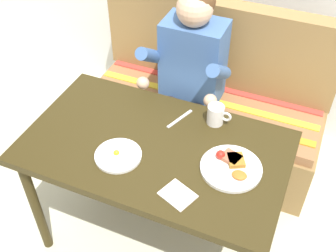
# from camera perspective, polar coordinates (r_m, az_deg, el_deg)

# --- Properties ---
(ground_plane) EXTENTS (8.00, 8.00, 0.00)m
(ground_plane) POSITION_cam_1_polar(r_m,az_deg,el_deg) (2.47, -1.41, -14.64)
(ground_plane) COLOR beige
(table) EXTENTS (1.20, 0.70, 0.73)m
(table) POSITION_cam_1_polar(r_m,az_deg,el_deg) (1.95, -1.73, -4.30)
(table) COLOR #312810
(table) RESTS_ON ground
(couch) EXTENTS (1.44, 0.56, 1.00)m
(couch) POSITION_cam_1_polar(r_m,az_deg,el_deg) (2.69, 5.13, 2.02)
(couch) COLOR olive
(couch) RESTS_ON ground
(person) EXTENTS (0.45, 0.61, 1.21)m
(person) POSITION_cam_1_polar(r_m,az_deg,el_deg) (2.33, 2.84, 7.55)
(person) COLOR #40639A
(person) RESTS_ON ground
(plate_breakfast) EXTENTS (0.26, 0.26, 0.05)m
(plate_breakfast) POSITION_cam_1_polar(r_m,az_deg,el_deg) (1.81, 8.61, -5.46)
(plate_breakfast) COLOR white
(plate_breakfast) RESTS_ON table
(plate_eggs) EXTENTS (0.21, 0.21, 0.04)m
(plate_eggs) POSITION_cam_1_polar(r_m,az_deg,el_deg) (1.85, -6.80, -3.98)
(plate_eggs) COLOR white
(plate_eggs) RESTS_ON table
(coffee_mug) EXTENTS (0.12, 0.08, 0.10)m
(coffee_mug) POSITION_cam_1_polar(r_m,az_deg,el_deg) (1.98, 6.56, 1.59)
(coffee_mug) COLOR white
(coffee_mug) RESTS_ON table
(napkin) EXTENTS (0.16, 0.15, 0.01)m
(napkin) POSITION_cam_1_polar(r_m,az_deg,el_deg) (1.70, 1.33, -9.35)
(napkin) COLOR silver
(napkin) RESTS_ON table
(fork) EXTENTS (0.07, 0.16, 0.00)m
(fork) POSITION_cam_1_polar(r_m,az_deg,el_deg) (2.02, 1.61, 0.99)
(fork) COLOR silver
(fork) RESTS_ON table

